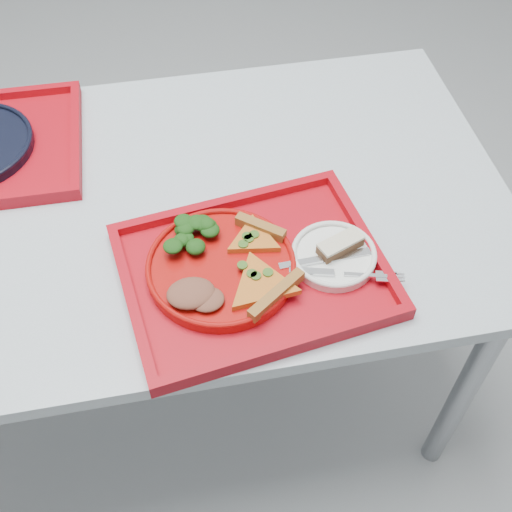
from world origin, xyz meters
name	(u,v)px	position (x,y,z in m)	size (l,w,h in m)	color
ground	(150,391)	(0.00, 0.00, 0.00)	(10.00, 10.00, 0.00)	#989CA1
table	(106,235)	(0.00, 0.00, 0.68)	(1.60, 0.80, 0.75)	#A1A9B4
tray_main	(253,273)	(0.26, -0.21, 0.76)	(0.45, 0.35, 0.01)	#A70813
dinner_plate	(221,268)	(0.21, -0.20, 0.77)	(0.26, 0.26, 0.02)	#A40E0A
side_plate	(333,257)	(0.41, -0.21, 0.77)	(0.15, 0.15, 0.01)	white
pizza_slice_a	(261,283)	(0.27, -0.26, 0.79)	(0.14, 0.12, 0.02)	orange
pizza_slice_b	(253,237)	(0.27, -0.16, 0.79)	(0.11, 0.09, 0.02)	orange
salad_heap	(193,231)	(0.17, -0.13, 0.80)	(0.08, 0.08, 0.04)	black
meat_portion	(191,293)	(0.15, -0.26, 0.79)	(0.08, 0.07, 0.02)	brown
dessert_bar	(340,245)	(0.42, -0.20, 0.79)	(0.09, 0.06, 0.02)	#492D18
knife	(330,258)	(0.40, -0.22, 0.78)	(0.18, 0.02, 0.01)	silver
fork	(343,274)	(0.41, -0.26, 0.78)	(0.18, 0.02, 0.01)	silver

